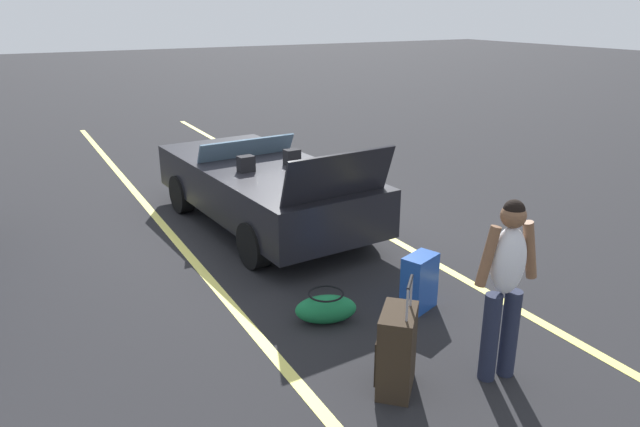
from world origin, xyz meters
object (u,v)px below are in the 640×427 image
object	(u,v)px
suitcase_large_black	(397,351)
duffel_bag	(326,308)
traveler_person	(506,281)
convertible_car	(258,184)
suitcase_medium_bright	(419,282)

from	to	relation	value
suitcase_large_black	duffel_bag	size ratio (longest dim) A/B	1.46
duffel_bag	traveler_person	bearing A→B (deg)	-150.97
convertible_car	duffel_bag	bearing A→B (deg)	165.27
convertible_car	suitcase_medium_bright	size ratio (longest dim) A/B	6.87
convertible_car	suitcase_large_black	world-z (taller)	convertible_car
suitcase_medium_bright	duffel_bag	world-z (taller)	suitcase_medium_bright
suitcase_medium_bright	traveler_person	distance (m)	1.48
suitcase_large_black	convertible_car	bearing A→B (deg)	-54.37
traveler_person	suitcase_large_black	bearing A→B (deg)	81.92
duffel_bag	traveler_person	xyz separation A→B (m)	(-1.56, -0.86, 0.77)
suitcase_large_black	suitcase_medium_bright	distance (m)	1.50
convertible_car	suitcase_medium_bright	bearing A→B (deg)	-176.74
suitcase_medium_bright	traveler_person	world-z (taller)	traveler_person
suitcase_large_black	duffel_bag	xyz separation A→B (m)	(1.27, -0.03, -0.21)
suitcase_medium_bright	duffel_bag	distance (m)	1.06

